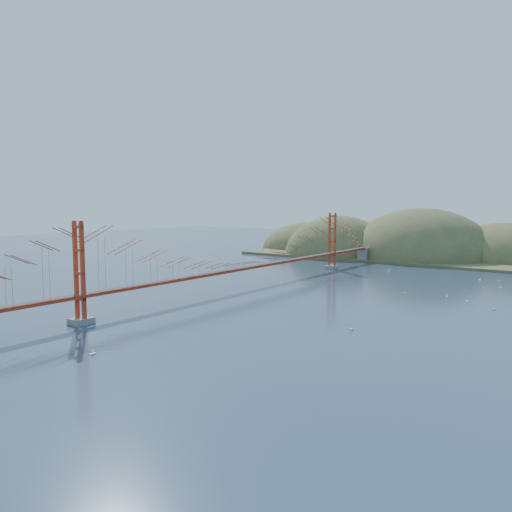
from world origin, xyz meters
The scene contains 13 objects.
ground centered at (0.00, 0.00, 0.00)m, with size 320.00×320.00×0.00m, color #2B3C56.
bridge centered at (0.00, 0.18, 7.01)m, with size 2.20×94.40×12.00m.
far_headlands centered at (2.21, 68.52, 0.00)m, with size 84.00×58.00×25.00m.
sailboat_17 centered at (33.31, 24.94, 0.16)m, with size 0.64×0.61×0.72m.
sailboat_16 centered at (28.56, 11.71, 0.14)m, with size 0.59×0.59×0.62m.
sailboat_14 centered at (35.99, 6.11, 0.15)m, with size 0.61×0.61×0.67m.
sailboat_10 centered at (10.96, -36.27, 0.16)m, with size 0.54×0.64×0.73m.
sailboat_12 centered at (11.08, 33.44, 0.15)m, with size 0.59×0.55×0.67m.
sailboat_8 centered at (31.73, 32.26, 0.15)m, with size 0.59×0.53×0.67m.
sailboat_2 centered at (25.72, -14.21, 0.15)m, with size 0.64×0.64×0.69m.
sailboat_1 centered at (31.89, 9.64, 0.15)m, with size 0.61×0.61×0.67m.
sailboat_3 centered at (22.49, 11.19, 0.15)m, with size 0.58×0.56×0.66m.
sailboat_7 centered at (28.74, 31.34, 0.14)m, with size 0.56×0.53×0.62m.
Camera 1 is at (48.85, -62.69, 13.55)m, focal length 35.00 mm.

